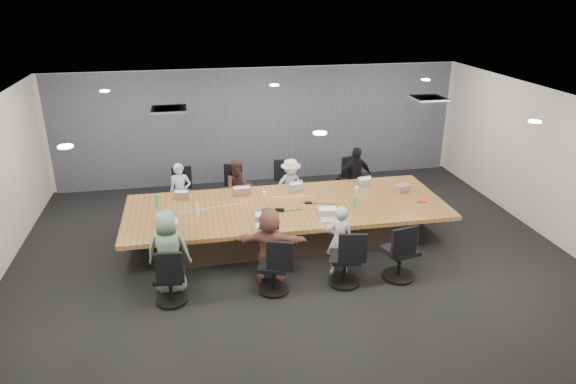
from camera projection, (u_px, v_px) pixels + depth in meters
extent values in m
cube|color=black|center=(292.00, 252.00, 9.49)|extent=(10.00, 8.00, 0.00)
cube|color=white|center=(293.00, 103.00, 8.45)|extent=(10.00, 8.00, 0.00)
cube|color=beige|center=(260.00, 125.00, 12.61)|extent=(10.00, 0.00, 2.80)
cube|color=beige|center=(370.00, 316.00, 5.33)|extent=(10.00, 0.00, 2.80)
cube|color=beige|center=(547.00, 164.00, 9.87)|extent=(0.00, 8.00, 2.80)
cube|color=slate|center=(260.00, 126.00, 12.54)|extent=(9.80, 0.04, 2.80)
cube|color=#4C3529|center=(287.00, 225.00, 9.83)|extent=(4.80, 1.40, 0.66)
cube|color=#9B6630|center=(287.00, 207.00, 9.69)|extent=(6.00, 2.20, 0.08)
imported|color=#98B8DB|center=(181.00, 192.00, 10.59)|extent=(0.47, 0.33, 1.24)
cube|color=#8C6647|center=(180.00, 197.00, 10.04)|extent=(0.32, 0.25, 0.02)
imported|color=#3F2621|center=(239.00, 188.00, 10.80)|extent=(0.65, 0.53, 1.25)
cube|color=#8C6647|center=(241.00, 192.00, 10.26)|extent=(0.37, 0.27, 0.02)
imported|color=silver|center=(291.00, 186.00, 11.02)|extent=(0.84, 0.59, 1.19)
cube|color=#B2B2B7|center=(296.00, 188.00, 10.46)|extent=(0.33, 0.26, 0.02)
imported|color=black|center=(355.00, 177.00, 11.24)|extent=(0.83, 0.42, 1.37)
cube|color=#B2B2B7|center=(363.00, 183.00, 10.71)|extent=(0.33, 0.25, 0.02)
imported|color=gray|center=(169.00, 252.00, 8.07)|extent=(0.74, 0.54, 1.40)
cube|color=#B2B2B7|center=(169.00, 233.00, 8.55)|extent=(0.32, 0.24, 0.02)
imported|color=brown|center=(270.00, 245.00, 8.38)|extent=(1.26, 0.66, 1.30)
cube|color=#B2B2B7|center=(265.00, 225.00, 8.84)|extent=(0.31, 0.21, 0.02)
imported|color=#B4B6BF|center=(339.00, 240.00, 8.60)|extent=(0.47, 0.32, 1.25)
cube|color=#B2B2B7|center=(331.00, 220.00, 9.05)|extent=(0.38, 0.29, 0.02)
cylinder|color=#479557|center=(157.00, 201.00, 9.53)|extent=(0.09, 0.09, 0.26)
cylinder|color=#479557|center=(355.00, 203.00, 9.49)|extent=(0.08, 0.08, 0.23)
cylinder|color=silver|center=(197.00, 209.00, 9.23)|extent=(0.07, 0.07, 0.22)
cylinder|color=white|center=(265.00, 194.00, 10.07)|extent=(0.08, 0.08, 0.10)
cylinder|color=white|center=(357.00, 189.00, 10.33)|extent=(0.10, 0.10, 0.10)
cylinder|color=brown|center=(162.00, 216.00, 9.09)|extent=(0.10, 0.10, 0.10)
cube|color=black|center=(265.00, 210.00, 9.43)|extent=(0.17, 0.14, 0.03)
cube|color=black|center=(308.00, 203.00, 9.75)|extent=(0.15, 0.12, 0.03)
cube|color=black|center=(280.00, 210.00, 9.40)|extent=(0.17, 0.09, 0.06)
cube|color=gray|center=(402.00, 188.00, 10.28)|extent=(0.31, 0.24, 0.15)
cube|color=red|center=(422.00, 201.00, 9.83)|extent=(0.20, 0.17, 0.04)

